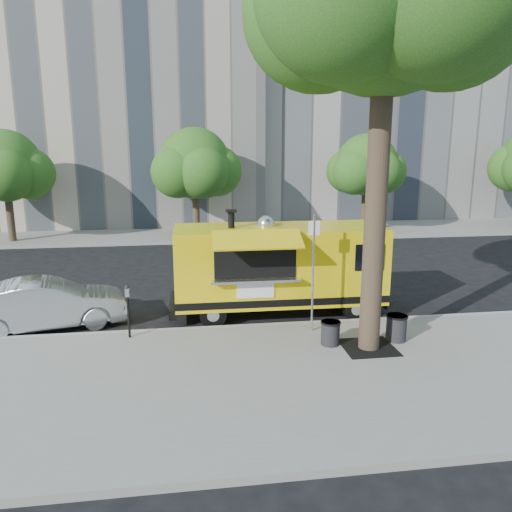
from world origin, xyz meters
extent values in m
plane|color=black|center=(0.00, 0.00, 0.00)|extent=(120.00, 120.00, 0.00)
cube|color=gray|center=(0.00, -4.00, 0.07)|extent=(60.00, 6.00, 0.15)
cube|color=#999993|center=(0.00, -0.93, 0.07)|extent=(60.00, 0.14, 0.16)
cube|color=gray|center=(0.00, 13.50, 0.07)|extent=(60.00, 5.00, 0.15)
cube|color=#B3A595|center=(-8.00, 22.00, 12.00)|extent=(22.00, 14.00, 24.00)
cube|color=gray|center=(12.00, 23.00, 10.00)|extent=(20.00, 14.00, 20.00)
cylinder|color=#33261C|center=(2.60, -2.80, 3.40)|extent=(0.48, 0.48, 6.50)
cube|color=black|center=(2.60, -2.80, 0.15)|extent=(1.20, 1.20, 0.02)
cylinder|color=#33261C|center=(-10.00, 12.30, 1.45)|extent=(0.36, 0.36, 2.60)
sphere|color=#1C5215|center=(-10.00, 12.30, 3.79)|extent=(3.42, 3.42, 3.42)
cylinder|color=#33261C|center=(-1.00, 12.70, 1.45)|extent=(0.36, 0.36, 2.60)
sphere|color=#1C5215|center=(-1.00, 12.70, 3.85)|extent=(3.60, 3.60, 3.60)
cylinder|color=#33261C|center=(8.00, 12.40, 1.45)|extent=(0.36, 0.36, 2.60)
sphere|color=#1C5215|center=(8.00, 12.40, 3.74)|extent=(3.24, 3.24, 3.24)
cylinder|color=silver|center=(1.55, -1.55, 1.65)|extent=(0.06, 0.06, 3.00)
cube|color=white|center=(1.55, -1.55, 2.80)|extent=(0.28, 0.02, 0.35)
cylinder|color=black|center=(-3.00, -1.35, 0.68)|extent=(0.06, 0.06, 1.05)
cube|color=silver|center=(-3.00, -1.35, 1.30)|extent=(0.10, 0.08, 0.22)
sphere|color=black|center=(-3.00, -1.35, 1.43)|extent=(0.11, 0.11, 0.11)
cube|color=yellow|center=(1.04, 0.25, 1.50)|extent=(5.85, 2.04, 2.11)
cube|color=black|center=(1.04, 0.25, 0.65)|extent=(5.87, 2.06, 0.20)
cube|color=black|center=(4.03, 0.21, 0.40)|extent=(0.20, 1.88, 0.27)
cube|color=black|center=(-1.96, 0.28, 0.40)|extent=(0.20, 1.88, 0.27)
cube|color=black|center=(3.97, 0.21, 1.84)|extent=(0.07, 1.58, 0.85)
cylinder|color=black|center=(3.04, -0.60, 0.36)|extent=(0.72, 0.26, 0.72)
cylinder|color=black|center=(3.06, 1.05, 0.36)|extent=(0.72, 0.26, 0.72)
cylinder|color=black|center=(-0.90, -0.56, 0.36)|extent=(0.72, 0.26, 0.72)
cylinder|color=black|center=(-0.88, 1.09, 0.36)|extent=(0.72, 0.26, 0.72)
cube|color=black|center=(0.22, -0.67, 1.84)|extent=(2.15, 0.20, 0.94)
cube|color=silver|center=(0.22, -0.83, 1.33)|extent=(2.36, 0.38, 0.06)
cube|color=yellow|center=(0.21, -1.15, 2.48)|extent=(2.26, 0.88, 0.38)
cube|color=white|center=(0.22, -0.75, 1.05)|extent=(0.99, 0.05, 0.45)
cylinder|color=black|center=(-0.31, 0.26, 2.78)|extent=(0.18, 0.18, 0.49)
sphere|color=silver|center=(0.68, 0.43, 2.60)|extent=(0.50, 0.50, 0.50)
sphere|color=brown|center=(-0.27, -0.37, 1.79)|extent=(0.75, 0.75, 0.75)
cylinder|color=#FF590C|center=(-0.27, -0.60, 1.66)|extent=(0.31, 0.11, 0.30)
imported|color=#B3B5BB|center=(-5.24, 0.00, 0.66)|extent=(4.25, 2.30, 1.33)
cylinder|color=black|center=(3.42, -2.46, 0.47)|extent=(0.49, 0.49, 0.63)
cylinder|color=black|center=(3.42, -2.46, 0.76)|extent=(0.53, 0.53, 0.04)
cylinder|color=black|center=(1.77, -2.48, 0.44)|extent=(0.44, 0.44, 0.57)
cylinder|color=black|center=(1.77, -2.48, 0.70)|extent=(0.48, 0.48, 0.04)
camera|label=1|loc=(-1.54, -13.22, 4.80)|focal=35.00mm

